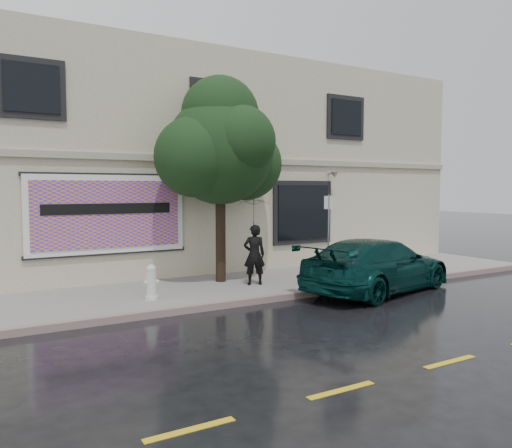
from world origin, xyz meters
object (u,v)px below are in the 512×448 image
pedestrian (254,255)px  street_tree (220,151)px  car (377,265)px  fire_hydrant (151,282)px

pedestrian → street_tree: (-0.57, 0.89, 2.80)m
car → street_tree: bearing=36.2°
street_tree → fire_hydrant: (-2.41, -1.22, -3.21)m
street_tree → pedestrian: bearing=-57.6°
pedestrian → car: bearing=163.9°
fire_hydrant → pedestrian: bearing=29.5°
car → fire_hydrant: 5.86m
street_tree → fire_hydrant: street_tree is taller
pedestrian → fire_hydrant: 3.02m
pedestrian → fire_hydrant: size_ratio=1.98×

